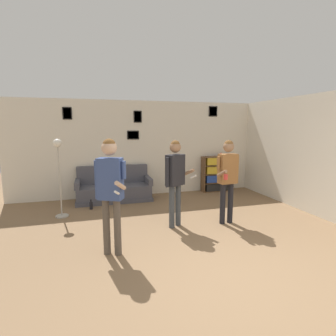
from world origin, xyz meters
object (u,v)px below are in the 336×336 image
Objects in this scene: person_player_foreground_center at (175,174)px; person_watcher_holding_cup at (228,173)px; floor_lamp at (59,166)px; drinking_cup at (221,155)px; bottle_on_floor at (91,205)px; couch at (114,189)px; bookshelf at (217,174)px; person_player_foreground_left at (110,184)px.

person_player_foreground_center is 1.00× the size of person_watcher_holding_cup.
floor_lamp is 4.65m from drinking_cup.
drinking_cup is (3.86, 0.86, 1.04)m from bottle_on_floor.
bookshelf is (3.14, 0.19, 0.24)m from couch.
person_player_foreground_left is (0.96, -2.06, -0.00)m from floor_lamp.
floor_lamp is (-4.36, -1.24, 0.59)m from bookshelf.
person_player_foreground_center reaches higher than drinking_cup.
person_player_foreground_left is at bearing -94.81° from couch.
floor_lamp is 1.00× the size of person_watcher_holding_cup.
bookshelf reaches higher than couch.
person_watcher_holding_cup reaches higher than couch.
person_watcher_holding_cup is 17.17× the size of drinking_cup.
bottle_on_floor is (-3.74, -0.86, -0.44)m from bookshelf.
person_player_foreground_left is at bearing -81.99° from bottle_on_floor.
drinking_cup reaches higher than bottle_on_floor.
bottle_on_floor is 2.42× the size of drinking_cup.
couch is at bearing -176.46° from bookshelf.
bottle_on_floor is 4.09m from drinking_cup.
bookshelf is 0.63× the size of person_watcher_holding_cup.
floor_lamp and person_player_foreground_center have the same top height.
person_player_foreground_center is at bearing 173.87° from person_watcher_holding_cup.
person_player_foreground_left is at bearing -162.93° from person_watcher_holding_cup.
person_player_foreground_center is at bearing -132.25° from drinking_cup.
person_player_foreground_left reaches higher than bookshelf.
floor_lamp is 2.28m from person_player_foreground_left.
person_player_foreground_center is (2.25, -1.23, -0.07)m from floor_lamp.
couch is at bearing 131.30° from person_watcher_holding_cup.
floor_lamp is at bearing 157.98° from person_watcher_holding_cup.
bottle_on_floor is (-0.34, 2.43, -1.03)m from person_player_foreground_left.
drinking_cup is at bearing 65.65° from person_watcher_holding_cup.
couch is 2.60m from person_player_foreground_center.
person_player_foreground_center reaches higher than couch.
couch is 19.85× the size of drinking_cup.
floor_lamp is at bearing -164.58° from drinking_cup.
drinking_cup is at bearing 12.61° from bottle_on_floor.
person_watcher_holding_cup is at bearing -112.07° from bookshelf.
couch reaches higher than bottle_on_floor.
person_player_foreground_center is at bearing -130.66° from bookshelf.
person_player_foreground_left is 18.07× the size of drinking_cup.
person_player_foreground_center is at bearing -44.48° from bottle_on_floor.
drinking_cup is at bearing -0.06° from bookshelf.
person_watcher_holding_cup reaches higher than bookshelf.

